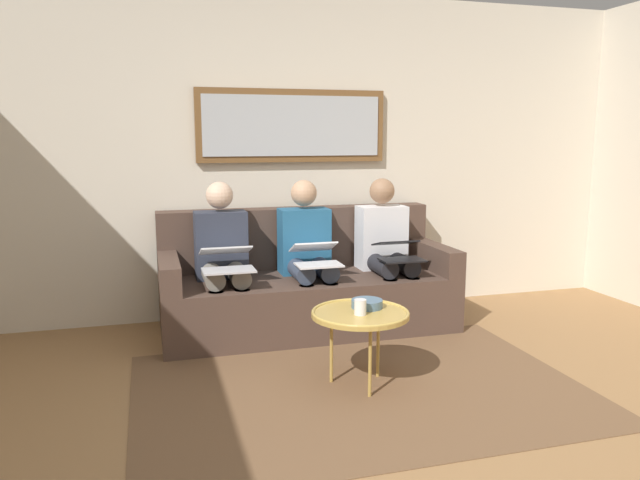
# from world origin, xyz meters

# --- Properties ---
(ground_plane) EXTENTS (6.00, 5.20, 0.10)m
(ground_plane) POSITION_xyz_m (0.00, 0.00, -0.05)
(ground_plane) COLOR olive
(wall_rear) EXTENTS (6.00, 0.12, 2.60)m
(wall_rear) POSITION_xyz_m (0.00, -2.60, 1.30)
(wall_rear) COLOR beige
(wall_rear) RESTS_ON ground_plane
(area_rug) EXTENTS (2.60, 1.80, 0.01)m
(area_rug) POSITION_xyz_m (0.00, -0.85, 0.00)
(area_rug) COLOR brown
(area_rug) RESTS_ON ground_plane
(couch) EXTENTS (2.20, 0.90, 0.90)m
(couch) POSITION_xyz_m (0.00, -2.12, 0.31)
(couch) COLOR #4C382D
(couch) RESTS_ON ground_plane
(framed_mirror) EXTENTS (1.55, 0.05, 0.58)m
(framed_mirror) POSITION_xyz_m (0.00, -2.51, 1.55)
(framed_mirror) COLOR brown
(coffee_table) EXTENTS (0.58, 0.58, 0.46)m
(coffee_table) POSITION_xyz_m (-0.02, -0.90, 0.44)
(coffee_table) COLOR tan
(coffee_table) RESTS_ON ground_plane
(cup) EXTENTS (0.07, 0.07, 0.09)m
(cup) POSITION_xyz_m (0.00, -0.85, 0.50)
(cup) COLOR silver
(cup) RESTS_ON coffee_table
(bowl) EXTENTS (0.19, 0.19, 0.05)m
(bowl) POSITION_xyz_m (-0.09, -0.98, 0.48)
(bowl) COLOR slate
(bowl) RESTS_ON coffee_table
(person_left) EXTENTS (0.38, 0.58, 1.14)m
(person_left) POSITION_xyz_m (-0.64, -2.05, 0.61)
(person_left) COLOR silver
(person_left) RESTS_ON couch
(laptop_black) EXTENTS (0.32, 0.33, 0.14)m
(laptop_black) POSITION_xyz_m (-0.64, -1.80, 0.63)
(laptop_black) COLOR black
(person_middle) EXTENTS (0.38, 0.58, 1.14)m
(person_middle) POSITION_xyz_m (0.00, -2.05, 0.61)
(person_middle) COLOR #235B84
(person_middle) RESTS_ON couch
(laptop_white) EXTENTS (0.32, 0.36, 0.16)m
(laptop_white) POSITION_xyz_m (0.00, -1.81, 0.62)
(laptop_white) COLOR white
(person_right) EXTENTS (0.38, 0.58, 1.14)m
(person_right) POSITION_xyz_m (0.64, -2.05, 0.61)
(person_right) COLOR #2D3342
(person_right) RESTS_ON couch
(laptop_silver) EXTENTS (0.35, 0.37, 0.16)m
(laptop_silver) POSITION_xyz_m (0.64, -1.81, 0.63)
(laptop_silver) COLOR silver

